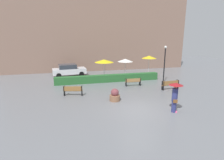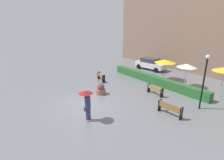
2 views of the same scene
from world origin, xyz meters
The scene contains 12 objects.
ground_plane centered at (0.00, 0.00, 0.00)m, with size 60.00×60.00×0.00m, color slate.
bench_far_right centered at (4.96, 3.98, 0.53)m, with size 1.83×0.47×0.89m.
bench_far_left centered at (-4.39, 4.31, 0.51)m, with size 1.68×0.68×0.87m.
bench_back_row centered at (1.85, 6.06, 0.49)m, with size 1.67×0.40×0.82m.
pedestrian_with_umbrella centered at (2.19, -0.99, 1.33)m, with size 0.93×0.93×2.10m.
planter_pot centered at (-1.15, 2.20, 0.43)m, with size 0.85×0.85×1.01m.
lamp_post centered at (5.71, 6.64, 2.50)m, with size 0.28×0.28×4.10m.
patio_umbrella_yellow centered at (-0.41, 10.17, 2.19)m, with size 2.29×2.29×2.37m.
patio_umbrella_white centered at (2.25, 10.05, 2.20)m, with size 1.87×1.87×2.39m.
hedge_strip centered at (-0.27, 8.40, 0.41)m, with size 11.96×0.70×0.83m, color #28602D.
building_facade centered at (0.00, 16.00, 5.51)m, with size 28.00×1.20×11.02m, color #846656.
parked_car centered at (-4.62, 12.68, 0.82)m, with size 4.38×2.39×1.57m.
Camera 2 is at (11.53, -5.85, 6.19)m, focal length 28.38 mm.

